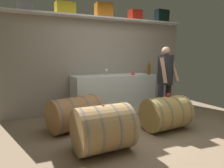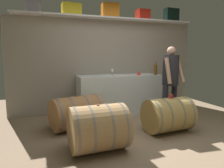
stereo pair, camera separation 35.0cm
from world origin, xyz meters
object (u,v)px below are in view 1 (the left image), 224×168
(wine_bottle_amber, at_px, (149,69))
(wine_glass, at_px, (106,71))
(toolcase_black, at_px, (162,16))
(work_cabinet, at_px, (113,94))
(tasting_cup, at_px, (168,95))
(toolcase_grey, at_px, (25,4))
(toolcase_red, at_px, (135,15))
(winemaker_pouring, at_px, (165,75))
(red_funnel, at_px, (133,73))
(wine_barrel_flank, at_px, (75,113))
(toolcase_yellow, at_px, (65,9))
(wine_barrel_near, at_px, (166,113))
(wine_barrel_far, at_px, (103,128))
(toolcase_orange, at_px, (104,11))

(wine_bottle_amber, bearing_deg, wine_glass, 157.32)
(toolcase_black, distance_m, work_cabinet, 2.45)
(tasting_cup, bearing_deg, toolcase_grey, 143.39)
(toolcase_red, bearing_deg, winemaker_pouring, -88.03)
(wine_bottle_amber, bearing_deg, toolcase_grey, 169.22)
(red_funnel, xyz_separation_m, wine_barrel_flank, (-1.55, -0.61, -0.64))
(toolcase_yellow, bearing_deg, tasting_cup, -51.61)
(wine_barrel_near, bearing_deg, toolcase_red, 75.67)
(toolcase_red, bearing_deg, wine_barrel_near, -103.90)
(toolcase_red, distance_m, wine_glass, 1.57)
(wine_barrel_far, relative_size, wine_barrel_flank, 0.79)
(wine_bottle_amber, height_order, wine_barrel_near, wine_bottle_amber)
(toolcase_red, xyz_separation_m, tasting_cup, (-0.27, -1.65, -1.69))
(wine_glass, relative_size, red_funnel, 1.28)
(toolcase_grey, xyz_separation_m, wine_barrel_near, (2.18, -1.65, -2.03))
(wine_glass, bearing_deg, wine_barrel_near, -71.77)
(red_funnel, bearing_deg, tasting_cup, -90.44)
(toolcase_grey, height_order, toolcase_black, toolcase_black)
(toolcase_grey, relative_size, wine_glass, 2.12)
(toolcase_yellow, relative_size, wine_glass, 2.84)
(toolcase_red, relative_size, wine_barrel_far, 0.37)
(toolcase_black, bearing_deg, toolcase_yellow, 177.77)
(toolcase_red, distance_m, winemaker_pouring, 1.77)
(wine_glass, bearing_deg, work_cabinet, -48.18)
(toolcase_orange, relative_size, red_funnel, 3.39)
(red_funnel, xyz_separation_m, winemaker_pouring, (0.36, -0.72, -0.01))
(wine_glass, relative_size, wine_barrel_flank, 0.14)
(wine_barrel_flank, height_order, winemaker_pouring, winemaker_pouring)
(work_cabinet, distance_m, wine_bottle_amber, 1.02)
(toolcase_yellow, height_order, winemaker_pouring, toolcase_yellow)
(wine_glass, distance_m, winemaker_pouring, 1.35)
(toolcase_grey, distance_m, work_cabinet, 2.62)
(wine_bottle_amber, bearing_deg, wine_barrel_flank, -165.55)
(wine_glass, xyz_separation_m, wine_barrel_far, (-0.85, -1.87, -0.66))
(wine_glass, bearing_deg, red_funnel, -25.50)
(toolcase_grey, distance_m, toolcase_orange, 1.66)
(toolcase_black, xyz_separation_m, winemaker_pouring, (-0.71, -1.10, -1.43))
(red_funnel, bearing_deg, toolcase_orange, 146.81)
(toolcase_yellow, relative_size, toolcase_red, 1.34)
(toolcase_red, relative_size, winemaker_pouring, 0.20)
(toolcase_orange, distance_m, tasting_cup, 2.45)
(wine_barrel_near, xyz_separation_m, tasting_cup, (0.04, -0.00, 0.33))
(wine_bottle_amber, distance_m, wine_barrel_far, 2.42)
(toolcase_red, xyz_separation_m, wine_barrel_near, (-0.31, -1.65, -2.02))
(wine_barrel_far, xyz_separation_m, winemaker_pouring, (1.77, 0.89, 0.60))
(toolcase_orange, xyz_separation_m, toolcase_red, (0.84, 0.00, -0.04))
(toolcase_red, distance_m, toolcase_black, 0.81)
(toolcase_yellow, xyz_separation_m, wine_barrel_flank, (-0.09, -0.99, -2.02))
(toolcase_grey, relative_size, work_cabinet, 0.16)
(toolcase_black, bearing_deg, work_cabinet, -173.03)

